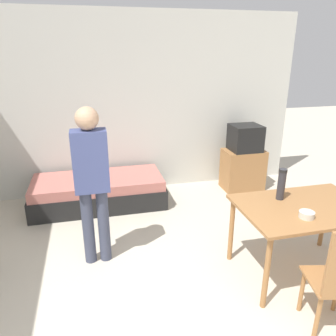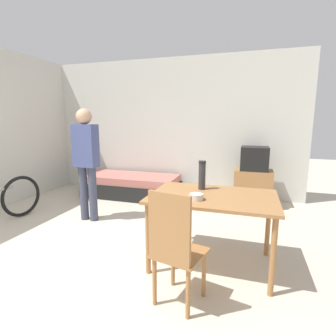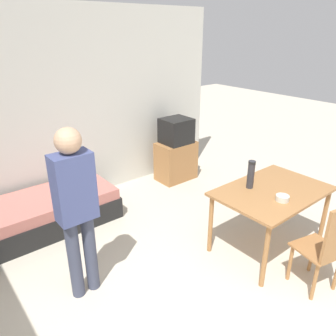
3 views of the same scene
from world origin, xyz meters
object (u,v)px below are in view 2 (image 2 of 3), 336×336
at_px(tv, 253,179).
at_px(wooden_chair, 174,246).
at_px(daybed, 132,186).
at_px(dining_table, 213,203).
at_px(person_standing, 86,157).
at_px(mate_bowl, 196,197).
at_px(thermos_flask, 202,174).

height_order(tv, wooden_chair, tv).
bearing_deg(tv, daybed, -178.14).
xyz_separation_m(daybed, dining_table, (1.89, -2.04, 0.46)).
distance_m(wooden_chair, person_standing, 2.32).
relative_size(tv, mate_bowl, 7.79).
xyz_separation_m(tv, mate_bowl, (-0.54, -2.32, 0.29)).
relative_size(person_standing, mate_bowl, 12.30).
distance_m(dining_table, mate_bowl, 0.27).
height_order(daybed, mate_bowl, mate_bowl).
bearing_deg(tv, dining_table, -100.99).
distance_m(tv, wooden_chair, 2.93).
bearing_deg(mate_bowl, thermos_flask, 92.94).
bearing_deg(person_standing, wooden_chair, -39.11).
relative_size(person_standing, thermos_flask, 5.24).
relative_size(daybed, tv, 1.78).
height_order(thermos_flask, mate_bowl, thermos_flask).
relative_size(tv, dining_table, 0.84).
bearing_deg(tv, person_standing, -148.92).
bearing_deg(daybed, wooden_chair, -58.67).
bearing_deg(person_standing, tv, 31.08).
xyz_separation_m(person_standing, thermos_flask, (1.80, -0.49, -0.05)).
relative_size(daybed, wooden_chair, 1.91).
height_order(dining_table, thermos_flask, thermos_flask).
bearing_deg(dining_table, tv, 79.01).
xyz_separation_m(daybed, tv, (2.30, 0.07, 0.28)).
height_order(dining_table, wooden_chair, wooden_chair).
xyz_separation_m(daybed, mate_bowl, (1.76, -2.24, 0.57)).
distance_m(daybed, thermos_flask, 2.63).
bearing_deg(person_standing, dining_table, -19.37).
xyz_separation_m(dining_table, person_standing, (-1.96, 0.69, 0.30)).
distance_m(daybed, dining_table, 2.82).
bearing_deg(tv, mate_bowl, -103.16).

